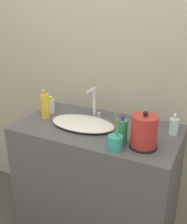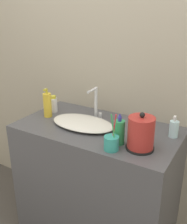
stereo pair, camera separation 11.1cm
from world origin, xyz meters
name	(u,v)px [view 2 (the right image)]	position (x,y,z in m)	size (l,w,h in m)	color
wall_back	(120,60)	(0.00, 0.60, 1.30)	(6.00, 0.04, 2.60)	#ADA38E
vanity_counter	(97,185)	(0.00, 0.29, 0.45)	(1.06, 0.58, 0.91)	#4C4C51
sink_basin	(83,123)	(-0.09, 0.26, 0.93)	(0.44, 0.26, 0.04)	silver
faucet	(96,102)	(-0.09, 0.42, 1.03)	(0.06, 0.12, 0.22)	silver
electric_kettle	(141,134)	(0.35, 0.16, 1.00)	(0.16, 0.16, 0.22)	black
toothbrush_cup	(111,143)	(0.21, 0.07, 0.95)	(0.08, 0.08, 0.22)	teal
lotion_bottle	(174,129)	(0.46, 0.40, 0.96)	(0.06, 0.06, 0.14)	silver
shampoo_bottle	(53,104)	(-0.42, 0.37, 0.97)	(0.06, 0.06, 0.12)	white
mouthwash_bottle	(47,105)	(-0.40, 0.27, 1.00)	(0.06, 0.06, 0.21)	gold
hand_cream_bottle	(119,132)	(0.22, 0.16, 0.98)	(0.06, 0.06, 0.18)	#2D9956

